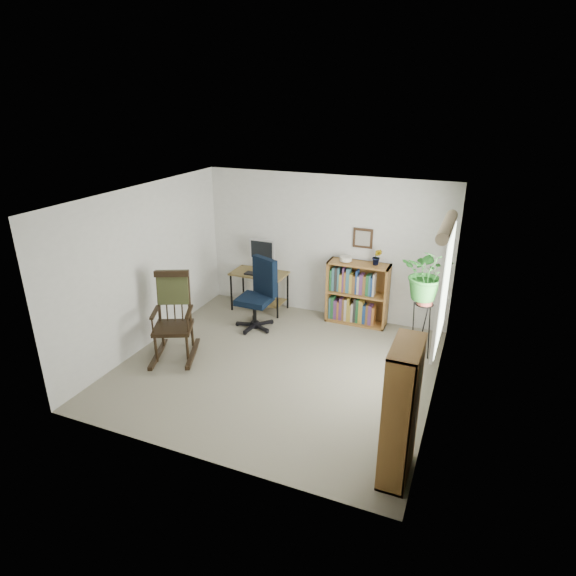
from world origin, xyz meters
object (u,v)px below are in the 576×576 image
at_px(desk, 260,291).
at_px(office_chair, 254,295).
at_px(low_bookshelf, 357,293).
at_px(tall_bookshelf, 401,412).
at_px(rocking_chair, 172,317).

bearing_deg(desk, office_chair, -70.71).
relative_size(low_bookshelf, tall_bookshelf, 0.72).
bearing_deg(tall_bookshelf, office_chair, 138.78).
distance_m(desk, rocking_chair, 2.06).
xyz_separation_m(low_bookshelf, tall_bookshelf, (1.27, -3.23, 0.20)).
bearing_deg(rocking_chair, tall_bookshelf, -42.87).
xyz_separation_m(desk, tall_bookshelf, (3.00, -3.11, 0.38)).
distance_m(desk, low_bookshelf, 1.74).
bearing_deg(office_chair, low_bookshelf, 52.91).
relative_size(rocking_chair, low_bookshelf, 1.21).
xyz_separation_m(rocking_chair, low_bookshelf, (2.14, 2.11, -0.11)).
distance_m(office_chair, low_bookshelf, 1.70).
relative_size(desk, office_chair, 0.82).
distance_m(desk, office_chair, 0.78).
xyz_separation_m(office_chair, rocking_chair, (-0.66, -1.29, 0.05)).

